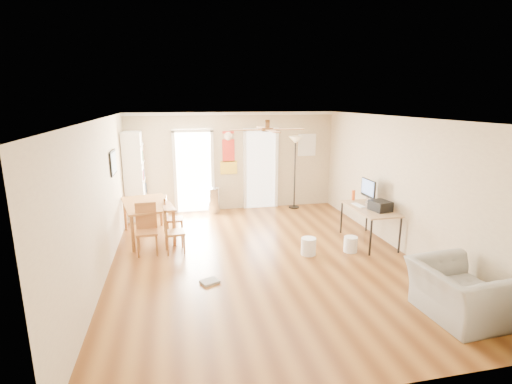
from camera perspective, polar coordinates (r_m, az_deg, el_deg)
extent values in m
plane|color=brown|center=(7.32, 1.00, -9.87)|extent=(7.00, 7.00, 0.00)
cube|color=red|center=(10.21, -4.11, 5.87)|extent=(0.46, 0.03, 1.10)
cube|color=white|center=(10.70, 7.57, 6.95)|extent=(0.50, 0.04, 0.60)
cube|color=black|center=(8.12, -20.47, 4.12)|extent=(0.04, 0.66, 0.48)
cylinder|color=silver|center=(10.15, -6.32, -1.23)|extent=(0.33, 0.33, 0.67)
cube|color=white|center=(8.33, 15.01, -1.93)|extent=(0.15, 0.40, 0.01)
cube|color=black|center=(8.06, 18.00, -1.96)|extent=(0.40, 0.44, 0.20)
cylinder|color=#D64D13|center=(8.74, 14.27, -0.45)|extent=(0.08, 0.08, 0.22)
cylinder|color=white|center=(7.52, 7.81, -8.00)|extent=(0.34, 0.34, 0.33)
cylinder|color=white|center=(7.81, 13.87, -7.55)|extent=(0.30, 0.30, 0.31)
cube|color=gray|center=(6.47, -6.90, -13.09)|extent=(0.35, 0.31, 0.04)
imported|color=gray|center=(6.04, 27.89, -13.02)|extent=(1.06, 1.20, 0.74)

